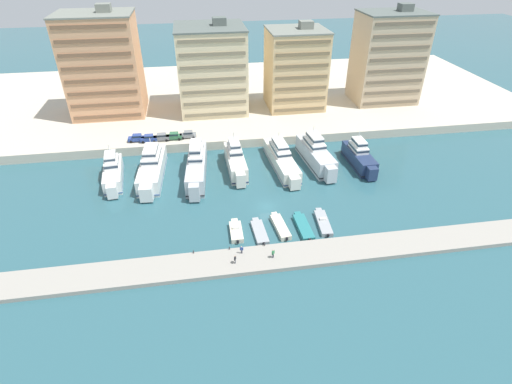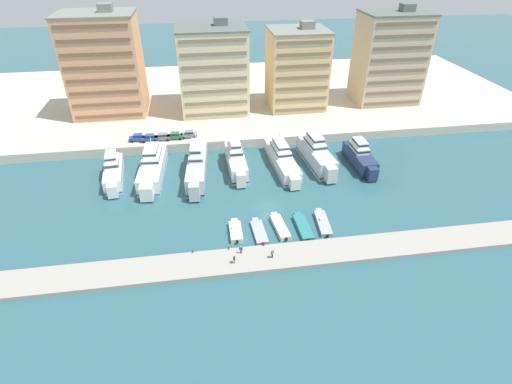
{
  "view_description": "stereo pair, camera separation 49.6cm",
  "coord_description": "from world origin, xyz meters",
  "px_view_note": "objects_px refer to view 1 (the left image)",
  "views": [
    {
      "loc": [
        -12.36,
        -64.03,
        45.8
      ],
      "look_at": [
        -1.89,
        1.85,
        2.5
      ],
      "focal_mm": 28.0,
      "sensor_mm": 36.0,
      "label": 1
    },
    {
      "loc": [
        -11.87,
        -64.11,
        45.8
      ],
      "look_at": [
        -1.89,
        1.85,
        2.5
      ],
      "focal_mm": 28.0,
      "sensor_mm": 36.0,
      "label": 2
    }
  ],
  "objects_px": {
    "yacht_ivory_center_left": "(235,160)",
    "pedestrian_far_side": "(242,249)",
    "yacht_white_left": "(152,167)",
    "car_blue_far_left": "(137,138)",
    "pedestrian_near_edge": "(273,253)",
    "yacht_navy_mid_right": "(359,157)",
    "car_blue_left": "(149,138)",
    "yacht_silver_mid_left": "(197,165)",
    "motorboat_cream_mid_left": "(280,226)",
    "yacht_white_far_left": "(113,172)",
    "car_grey_mid_left": "(161,137)",
    "motorboat_grey_left": "(259,232)",
    "yacht_silver_center_right": "(316,154)",
    "motorboat_grey_center": "(323,222)",
    "yacht_ivory_center": "(281,158)",
    "motorboat_teal_center_left": "(303,227)",
    "motorboat_cream_far_left": "(236,231)",
    "car_grey_center": "(188,134)",
    "pedestrian_mid_deck": "(235,259)"
  },
  "relations": [
    {
      "from": "yacht_white_left",
      "to": "motorboat_grey_left",
      "type": "distance_m",
      "value": 31.14
    },
    {
      "from": "motorboat_grey_left",
      "to": "pedestrian_mid_deck",
      "type": "distance_m",
      "value": 9.67
    },
    {
      "from": "yacht_ivory_center_left",
      "to": "motorboat_grey_center",
      "type": "height_order",
      "value": "yacht_ivory_center_left"
    },
    {
      "from": "yacht_silver_center_right",
      "to": "car_grey_mid_left",
      "type": "distance_m",
      "value": 38.42
    },
    {
      "from": "yacht_white_left",
      "to": "car_blue_far_left",
      "type": "bearing_deg",
      "value": 107.17
    },
    {
      "from": "yacht_white_left",
      "to": "yacht_silver_mid_left",
      "type": "xyz_separation_m",
      "value": [
        9.8,
        -1.03,
        0.25
      ]
    },
    {
      "from": "yacht_white_far_left",
      "to": "car_blue_left",
      "type": "bearing_deg",
      "value": 63.77
    },
    {
      "from": "yacht_ivory_center_left",
      "to": "car_blue_left",
      "type": "height_order",
      "value": "yacht_ivory_center_left"
    },
    {
      "from": "yacht_white_left",
      "to": "car_blue_far_left",
      "type": "height_order",
      "value": "yacht_white_left"
    },
    {
      "from": "yacht_white_far_left",
      "to": "car_blue_left",
      "type": "relative_size",
      "value": 3.86
    },
    {
      "from": "yacht_white_left",
      "to": "pedestrian_near_edge",
      "type": "xyz_separation_m",
      "value": [
        21.22,
        -31.25,
        -0.59
      ]
    },
    {
      "from": "yacht_navy_mid_right",
      "to": "car_grey_mid_left",
      "type": "distance_m",
      "value": 48.47
    },
    {
      "from": "yacht_silver_center_right",
      "to": "pedestrian_far_side",
      "type": "distance_m",
      "value": 36.31
    },
    {
      "from": "pedestrian_near_edge",
      "to": "yacht_silver_mid_left",
      "type": "bearing_deg",
      "value": 110.69
    },
    {
      "from": "yacht_silver_mid_left",
      "to": "car_grey_mid_left",
      "type": "distance_m",
      "value": 16.94
    },
    {
      "from": "yacht_white_far_left",
      "to": "motorboat_cream_mid_left",
      "type": "xyz_separation_m",
      "value": [
        32.56,
        -22.47,
        -1.72
      ]
    },
    {
      "from": "motorboat_teal_center_left",
      "to": "pedestrian_mid_deck",
      "type": "relative_size",
      "value": 5.2
    },
    {
      "from": "motorboat_cream_mid_left",
      "to": "car_grey_mid_left",
      "type": "bearing_deg",
      "value": 121.71
    },
    {
      "from": "yacht_navy_mid_right",
      "to": "car_blue_left",
      "type": "bearing_deg",
      "value": 162.15
    },
    {
      "from": "motorboat_grey_center",
      "to": "pedestrian_near_edge",
      "type": "relative_size",
      "value": 4.92
    },
    {
      "from": "car_blue_far_left",
      "to": "pedestrian_near_edge",
      "type": "distance_m",
      "value": 52.19
    },
    {
      "from": "yacht_silver_mid_left",
      "to": "yacht_silver_center_right",
      "type": "xyz_separation_m",
      "value": [
        27.66,
        1.07,
        -0.04
      ]
    },
    {
      "from": "yacht_silver_center_right",
      "to": "motorboat_grey_left",
      "type": "relative_size",
      "value": 2.44
    },
    {
      "from": "pedestrian_near_edge",
      "to": "motorboat_cream_far_left",
      "type": "bearing_deg",
      "value": 122.28
    },
    {
      "from": "motorboat_cream_far_left",
      "to": "car_blue_far_left",
      "type": "relative_size",
      "value": 1.62
    },
    {
      "from": "yacht_silver_mid_left",
      "to": "motorboat_cream_mid_left",
      "type": "bearing_deg",
      "value": -56.61
    },
    {
      "from": "yacht_ivory_center_left",
      "to": "motorboat_cream_mid_left",
      "type": "distance_m",
      "value": 24.01
    },
    {
      "from": "yacht_white_left",
      "to": "motorboat_cream_far_left",
      "type": "bearing_deg",
      "value": -55.17
    },
    {
      "from": "yacht_ivory_center",
      "to": "car_blue_left",
      "type": "bearing_deg",
      "value": 156.3
    },
    {
      "from": "yacht_white_far_left",
      "to": "motorboat_cream_mid_left",
      "type": "relative_size",
      "value": 1.94
    },
    {
      "from": "yacht_ivory_center_left",
      "to": "pedestrian_near_edge",
      "type": "relative_size",
      "value": 9.98
    },
    {
      "from": "yacht_white_left",
      "to": "motorboat_cream_far_left",
      "type": "distance_m",
      "value": 28.1
    },
    {
      "from": "yacht_white_far_left",
      "to": "car_grey_mid_left",
      "type": "xyz_separation_m",
      "value": [
        9.92,
        14.17,
        1.06
      ]
    },
    {
      "from": "yacht_navy_mid_right",
      "to": "motorboat_teal_center_left",
      "type": "distance_m",
      "value": 28.64
    },
    {
      "from": "motorboat_teal_center_left",
      "to": "motorboat_grey_center",
      "type": "xyz_separation_m",
      "value": [
        3.98,
        0.68,
        -0.01
      ]
    },
    {
      "from": "yacht_ivory_center",
      "to": "motorboat_teal_center_left",
      "type": "distance_m",
      "value": 23.7
    },
    {
      "from": "yacht_ivory_center_left",
      "to": "car_grey_mid_left",
      "type": "height_order",
      "value": "yacht_ivory_center_left"
    },
    {
      "from": "pedestrian_mid_deck",
      "to": "car_blue_far_left",
      "type": "bearing_deg",
      "value": 112.84
    },
    {
      "from": "motorboat_teal_center_left",
      "to": "car_grey_mid_left",
      "type": "bearing_deg",
      "value": 125.71
    },
    {
      "from": "pedestrian_mid_deck",
      "to": "yacht_ivory_center_left",
      "type": "bearing_deg",
      "value": 83.31
    },
    {
      "from": "motorboat_cream_far_left",
      "to": "motorboat_cream_mid_left",
      "type": "relative_size",
      "value": 0.82
    },
    {
      "from": "yacht_ivory_center_left",
      "to": "pedestrian_far_side",
      "type": "bearing_deg",
      "value": -94.64
    },
    {
      "from": "motorboat_teal_center_left",
      "to": "pedestrian_mid_deck",
      "type": "bearing_deg",
      "value": -149.33
    },
    {
      "from": "motorboat_teal_center_left",
      "to": "car_grey_center",
      "type": "distance_m",
      "value": 42.98
    },
    {
      "from": "yacht_white_left",
      "to": "car_blue_left",
      "type": "xyz_separation_m",
      "value": [
        -1.46,
        13.55,
        0.88
      ]
    },
    {
      "from": "yacht_white_far_left",
      "to": "motorboat_grey_center",
      "type": "height_order",
      "value": "yacht_white_far_left"
    },
    {
      "from": "car_grey_center",
      "to": "pedestrian_mid_deck",
      "type": "relative_size",
      "value": 2.49
    },
    {
      "from": "car_blue_far_left",
      "to": "pedestrian_mid_deck",
      "type": "distance_m",
      "value": 49.7
    },
    {
      "from": "motorboat_cream_far_left",
      "to": "yacht_navy_mid_right",
      "type": "bearing_deg",
      "value": 33.65
    },
    {
      "from": "motorboat_cream_far_left",
      "to": "car_grey_mid_left",
      "type": "bearing_deg",
      "value": 111.44
    }
  ]
}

